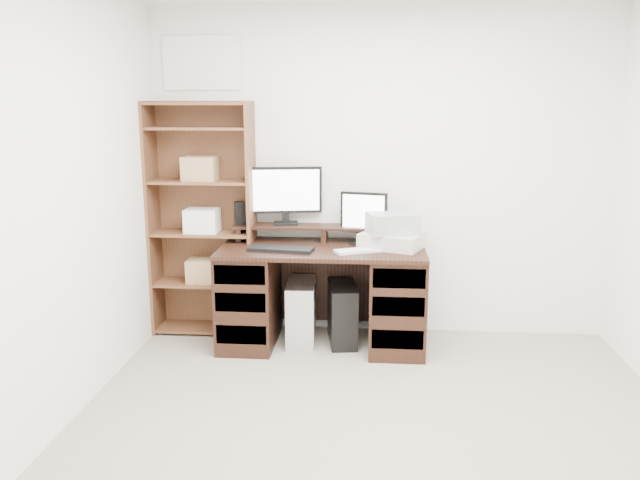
# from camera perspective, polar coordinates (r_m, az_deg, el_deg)

# --- Properties ---
(room) EXTENTS (3.54, 4.04, 2.54)m
(room) POSITION_cam_1_polar(r_m,az_deg,el_deg) (2.85, 5.74, 1.59)
(room) COLOR gray
(room) RESTS_ON ground
(desk) EXTENTS (1.50, 0.70, 0.75)m
(desk) POSITION_cam_1_polar(r_m,az_deg,el_deg) (4.67, 0.22, -4.97)
(desk) COLOR black
(desk) RESTS_ON ground
(riser_shelf) EXTENTS (1.40, 0.22, 0.12)m
(riser_shelf) POSITION_cam_1_polar(r_m,az_deg,el_deg) (4.76, 0.42, 1.00)
(riser_shelf) COLOR black
(riser_shelf) RESTS_ON desk
(monitor_wide) EXTENTS (0.55, 0.17, 0.44)m
(monitor_wide) POSITION_cam_1_polar(r_m,az_deg,el_deg) (4.79, -3.17, 4.38)
(monitor_wide) COLOR black
(monitor_wide) RESTS_ON riser_shelf
(monitor_small) EXTENTS (0.35, 0.16, 0.39)m
(monitor_small) POSITION_cam_1_polar(r_m,az_deg,el_deg) (4.67, 4.02, 2.23)
(monitor_small) COLOR black
(monitor_small) RESTS_ON desk
(speaker) EXTENTS (0.09, 0.09, 0.18)m
(speaker) POSITION_cam_1_polar(r_m,az_deg,el_deg) (4.83, -7.37, 2.47)
(speaker) COLOR black
(speaker) RESTS_ON riser_shelf
(keyboard_black) EXTENTS (0.48, 0.21, 0.03)m
(keyboard_black) POSITION_cam_1_polar(r_m,az_deg,el_deg) (4.46, -3.61, -0.83)
(keyboard_black) COLOR black
(keyboard_black) RESTS_ON desk
(keyboard_white) EXTENTS (0.42, 0.28, 0.02)m
(keyboard_white) POSITION_cam_1_polar(r_m,az_deg,el_deg) (4.45, 3.92, -0.94)
(keyboard_white) COLOR silver
(keyboard_white) RESTS_ON desk
(mouse) EXTENTS (0.10, 0.09, 0.03)m
(mouse) POSITION_cam_1_polar(r_m,az_deg,el_deg) (4.46, 7.19, -0.85)
(mouse) COLOR white
(mouse) RESTS_ON desk
(printer) EXTENTS (0.52, 0.46, 0.11)m
(printer) POSITION_cam_1_polar(r_m,az_deg,el_deg) (4.58, 6.58, -0.04)
(printer) COLOR #B7B1A0
(printer) RESTS_ON desk
(basket) EXTENTS (0.40, 0.33, 0.15)m
(basket) POSITION_cam_1_polar(r_m,az_deg,el_deg) (4.55, 6.62, 1.54)
(basket) COLOR #93979D
(basket) RESTS_ON printer
(tower_silver) EXTENTS (0.23, 0.48, 0.47)m
(tower_silver) POSITION_cam_1_polar(r_m,az_deg,el_deg) (4.78, -1.72, -6.54)
(tower_silver) COLOR silver
(tower_silver) RESTS_ON ground
(tower_black) EXTENTS (0.26, 0.48, 0.45)m
(tower_black) POSITION_cam_1_polar(r_m,az_deg,el_deg) (4.76, 2.06, -6.71)
(tower_black) COLOR black
(tower_black) RESTS_ON ground
(bookshelf) EXTENTS (0.80, 0.30, 1.80)m
(bookshelf) POSITION_cam_1_polar(r_m,az_deg,el_deg) (4.91, -10.65, 2.03)
(bookshelf) COLOR brown
(bookshelf) RESTS_ON ground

